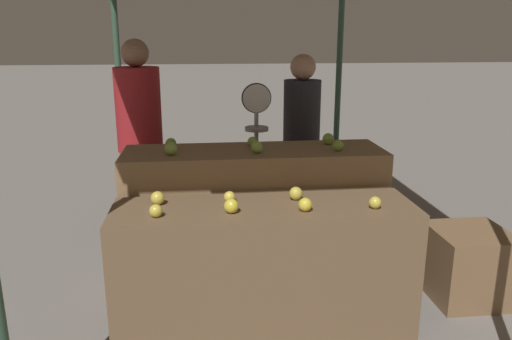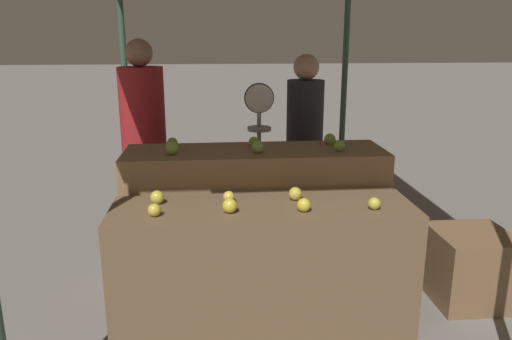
{
  "view_description": "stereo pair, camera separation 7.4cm",
  "coord_description": "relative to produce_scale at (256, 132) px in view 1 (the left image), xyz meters",
  "views": [
    {
      "loc": [
        -0.38,
        -2.87,
        1.85
      ],
      "look_at": [
        -0.02,
        0.3,
        0.98
      ],
      "focal_mm": 35.0,
      "sensor_mm": 36.0,
      "label": 1
    },
    {
      "loc": [
        -0.3,
        -2.88,
        1.85
      ],
      "look_at": [
        -0.02,
        0.3,
        0.98
      ],
      "focal_mm": 35.0,
      "sensor_mm": 36.0,
      "label": 2
    }
  ],
  "objects": [
    {
      "name": "ground_plane",
      "position": [
        -0.09,
        -1.25,
        -1.05
      ],
      "size": [
        60.0,
        60.0,
        0.0
      ],
      "primitive_type": "plane",
      "color": "slate"
    },
    {
      "name": "display_counter_front",
      "position": [
        -0.09,
        -1.25,
        -0.63
      ],
      "size": [
        1.87,
        0.55,
        0.83
      ],
      "primitive_type": "cube",
      "color": "brown",
      "rests_on": "ground_plane"
    },
    {
      "name": "display_counter_back",
      "position": [
        -0.09,
        -0.65,
        -0.52
      ],
      "size": [
        1.87,
        0.55,
        1.05
      ],
      "primitive_type": "cube",
      "color": "olive",
      "rests_on": "ground_plane"
    },
    {
      "name": "apple_front_0",
      "position": [
        -0.74,
        -1.37,
        -0.18
      ],
      "size": [
        0.08,
        0.08,
        0.08
      ],
      "primitive_type": "sphere",
      "color": "gold",
      "rests_on": "display_counter_front"
    },
    {
      "name": "apple_front_1",
      "position": [
        -0.3,
        -1.35,
        -0.17
      ],
      "size": [
        0.09,
        0.09,
        0.09
      ],
      "primitive_type": "sphere",
      "color": "gold",
      "rests_on": "display_counter_front"
    },
    {
      "name": "apple_front_2",
      "position": [
        0.14,
        -1.37,
        -0.18
      ],
      "size": [
        0.08,
        0.08,
        0.08
      ],
      "primitive_type": "sphere",
      "color": "gold",
      "rests_on": "display_counter_front"
    },
    {
      "name": "apple_front_3",
      "position": [
        0.57,
        -1.37,
        -0.18
      ],
      "size": [
        0.08,
        0.08,
        0.08
      ],
      "primitive_type": "sphere",
      "color": "gold",
      "rests_on": "display_counter_front"
    },
    {
      "name": "apple_front_4",
      "position": [
        -0.75,
        -1.15,
        -0.18
      ],
      "size": [
        0.09,
        0.09,
        0.09
      ],
      "primitive_type": "sphere",
      "color": "gold",
      "rests_on": "display_counter_front"
    },
    {
      "name": "apple_front_5",
      "position": [
        -0.3,
        -1.16,
        -0.18
      ],
      "size": [
        0.07,
        0.07,
        0.07
      ],
      "primitive_type": "sphere",
      "color": "yellow",
      "rests_on": "display_counter_front"
    },
    {
      "name": "apple_front_6",
      "position": [
        0.12,
        -1.15,
        -0.18
      ],
      "size": [
        0.09,
        0.09,
        0.09
      ],
      "primitive_type": "sphere",
      "color": "gold",
      "rests_on": "display_counter_front"
    },
    {
      "name": "apple_back_0",
      "position": [
        -0.67,
        -0.75,
        0.05
      ],
      "size": [
        0.09,
        0.09,
        0.09
      ],
      "primitive_type": "sphere",
      "color": "#8EB247",
      "rests_on": "display_counter_back"
    },
    {
      "name": "apple_back_1",
      "position": [
        -0.08,
        -0.76,
        0.04
      ],
      "size": [
        0.09,
        0.09,
        0.09
      ],
      "primitive_type": "sphere",
      "color": "#8EB247",
      "rests_on": "display_counter_back"
    },
    {
      "name": "apple_back_2",
      "position": [
        0.5,
        -0.76,
        0.04
      ],
      "size": [
        0.08,
        0.08,
        0.08
      ],
      "primitive_type": "sphere",
      "color": "#84AD3D",
      "rests_on": "display_counter_back"
    },
    {
      "name": "apple_back_3",
      "position": [
        -0.69,
        -0.56,
        0.04
      ],
      "size": [
        0.08,
        0.08,
        0.08
      ],
      "primitive_type": "sphere",
      "color": "#7AA338",
      "rests_on": "display_counter_back"
    },
    {
      "name": "apple_back_4",
      "position": [
        -0.09,
        -0.55,
        0.04
      ],
      "size": [
        0.07,
        0.07,
        0.07
      ],
      "primitive_type": "sphere",
      "color": "#8EB247",
      "rests_on": "display_counter_back"
    },
    {
      "name": "apple_back_5",
      "position": [
        0.48,
        -0.54,
        0.04
      ],
      "size": [
        0.09,
        0.09,
        0.09
      ],
      "primitive_type": "sphere",
      "color": "#8EB247",
      "rests_on": "display_counter_back"
    },
    {
      "name": "produce_scale",
      "position": [
        0.0,
        0.0,
        0.0
      ],
      "size": [
        0.25,
        0.2,
        1.46
      ],
      "color": "#99999E",
      "rests_on": "ground_plane"
    },
    {
      "name": "person_vendor_at_scale",
      "position": [
        0.42,
        0.16,
        -0.06
      ],
      "size": [
        0.38,
        0.38,
        1.69
      ],
      "rotation": [
        0.0,
        0.0,
        2.94
      ],
      "color": "#2D2D38",
      "rests_on": "ground_plane"
    },
    {
      "name": "person_customer_left",
      "position": [
        -1.01,
        0.33,
        -0.0
      ],
      "size": [
        0.53,
        0.53,
        1.82
      ],
      "rotation": [
        0.0,
        0.0,
        2.71
      ],
      "color": "#2D2D38",
      "rests_on": "ground_plane"
    },
    {
      "name": "wooden_crate_side",
      "position": [
        1.4,
        -1.05,
        -0.79
      ],
      "size": [
        0.52,
        0.52,
        0.52
      ],
      "primitive_type": "cube",
      "color": "brown",
      "rests_on": "ground_plane"
    }
  ]
}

